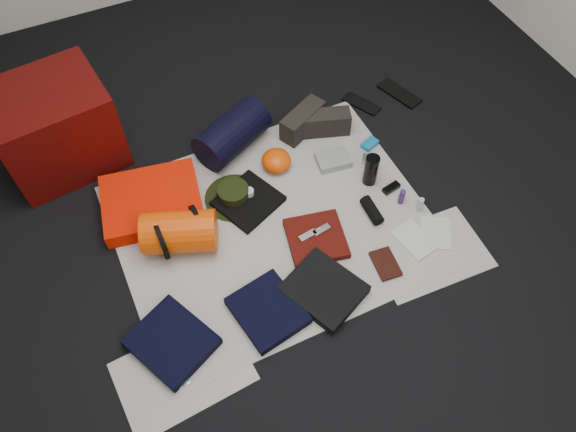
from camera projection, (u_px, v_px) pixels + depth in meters
name	position (u px, v px, depth m)	size (l,w,h in m)	color
floor	(274.00, 226.00, 2.99)	(4.50, 4.50, 0.02)	black
newspaper_mat	(274.00, 225.00, 2.98)	(1.60, 1.30, 0.01)	silver
newspaper_sheet_front_left	(183.00, 372.00, 2.53)	(0.58, 0.40, 0.00)	silver
newspaper_sheet_front_right	(429.00, 253.00, 2.88)	(0.58, 0.40, 0.00)	silver
red_cabinet	(55.00, 127.00, 3.05)	(0.60, 0.50, 0.50)	#4E0805
sleeping_pad	(152.00, 202.00, 3.01)	(0.52, 0.42, 0.09)	#F61D02
stuff_sack	(180.00, 232.00, 2.82)	(0.22, 0.22, 0.37)	#E84303
sack_strap_left	(161.00, 239.00, 2.80)	(0.22, 0.22, 0.03)	black
sack_strap_right	(198.00, 225.00, 2.85)	(0.22, 0.22, 0.03)	black
navy_duffel	(232.00, 133.00, 3.20)	(0.23, 0.23, 0.44)	black
boonie_brim	(234.00, 198.00, 3.08)	(0.32, 0.32, 0.01)	black
boonie_crown	(233.00, 193.00, 3.04)	(0.17, 0.17, 0.07)	black
hiking_boot_left	(303.00, 121.00, 3.31)	(0.30, 0.11, 0.15)	black
hiking_boot_right	(325.00, 123.00, 3.30)	(0.29, 0.11, 0.15)	black
flip_flop_left	(361.00, 104.00, 3.49)	(0.09, 0.24, 0.01)	black
flip_flop_right	(399.00, 93.00, 3.54)	(0.11, 0.29, 0.02)	black
trousers_navy_a	(172.00, 342.00, 2.58)	(0.31, 0.35, 0.05)	black
trousers_navy_b	(268.00, 311.00, 2.67)	(0.29, 0.33, 0.05)	black
trousers_charcoal	(324.00, 290.00, 2.73)	(0.30, 0.35, 0.05)	black
black_tshirt	(248.00, 201.00, 3.05)	(0.31, 0.29, 0.03)	black
red_shirt	(316.00, 238.00, 2.91)	(0.29, 0.29, 0.04)	#480D07
orange_stuff_sack	(276.00, 161.00, 3.16)	(0.17, 0.17, 0.11)	#E84303
first_aid_pouch	(333.00, 160.00, 3.20)	(0.19, 0.14, 0.05)	gray
water_bottle	(371.00, 170.00, 3.07)	(0.08, 0.08, 0.20)	black
speaker	(372.00, 210.00, 2.99)	(0.06, 0.06, 0.16)	black
compact_camera	(371.00, 160.00, 3.21)	(0.09, 0.06, 0.04)	#B6B5BA
cyan_case	(370.00, 144.00, 3.28)	(0.10, 0.06, 0.03)	#1173A4
toiletry_purple	(402.00, 197.00, 3.02)	(0.03, 0.03, 0.10)	#3E1F66
toiletry_clear	(420.00, 205.00, 3.00)	(0.03, 0.03, 0.09)	#A7ABA6
paperback_book	(385.00, 264.00, 2.83)	(0.11, 0.17, 0.02)	black
map_booklet	(414.00, 240.00, 2.92)	(0.15, 0.22, 0.01)	beige
map_printout	(436.00, 233.00, 2.95)	(0.16, 0.20, 0.01)	beige
sunglasses	(391.00, 188.00, 3.10)	(0.10, 0.04, 0.03)	black
key_cluster	(180.00, 380.00, 2.50)	(0.07, 0.07, 0.01)	#B6B5BA
tape_roll	(249.00, 192.00, 3.04)	(0.05, 0.05, 0.04)	silver
energy_bar_a	(308.00, 235.00, 2.89)	(0.10, 0.04, 0.01)	#B6B5BA
energy_bar_b	(322.00, 230.00, 2.91)	(0.10, 0.04, 0.01)	#B6B5BA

